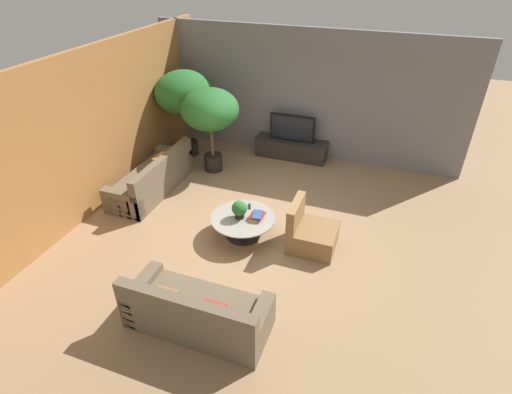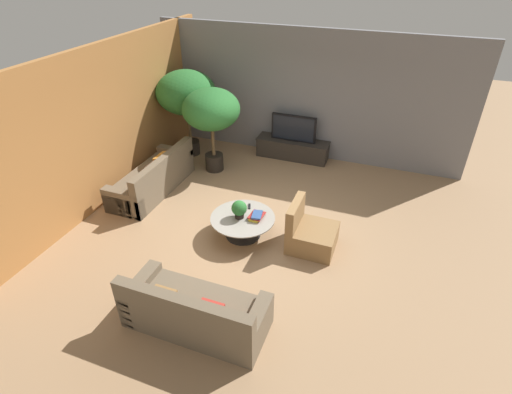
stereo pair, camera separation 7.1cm
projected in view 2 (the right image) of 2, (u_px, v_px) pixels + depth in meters
The scene contains 14 objects.
ground_plane at pixel (257, 225), 7.56m from camera, with size 24.00×24.00×0.00m, color #9E7A56.
back_wall_stone at pixel (306, 95), 9.32m from camera, with size 7.40×0.12×3.00m, color slate.
side_wall_left at pixel (107, 124), 7.87m from camera, with size 0.12×7.40×3.00m, color #B2753D.
media_console at pixel (292, 149), 9.80m from camera, with size 1.76×0.50×0.47m.
television at pixel (294, 128), 9.50m from camera, with size 1.08×0.13×0.63m.
coffee_table at pixel (243, 222), 7.17m from camera, with size 1.16×1.16×0.39m.
couch_by_wall at pixel (154, 178), 8.47m from camera, with size 0.84×2.18×0.84m.
couch_near_entry at pixel (195, 312), 5.43m from camera, with size 1.96×0.84×0.84m.
armchair_wicker at pixel (310, 234), 6.90m from camera, with size 0.80×0.76×0.86m.
potted_palm_tall at pixel (186, 94), 9.29m from camera, with size 1.39×1.39×2.08m.
potted_palm_corner at pixel (211, 112), 8.64m from camera, with size 1.26×1.26×1.93m.
potted_plant_tabletop at pixel (239, 209), 7.00m from camera, with size 0.27×0.27×0.34m.
book_stack at pixel (256, 216), 7.06m from camera, with size 0.26×0.32×0.10m.
remote_black at pixel (249, 206), 7.38m from camera, with size 0.04×0.16×0.02m, color black.
Camera 2 is at (2.11, -5.69, 4.55)m, focal length 28.00 mm.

